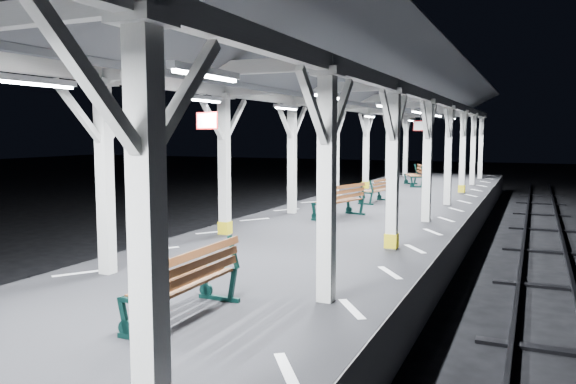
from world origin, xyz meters
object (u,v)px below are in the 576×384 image
Objects in this scene: bench_near at (191,280)px; bench_far at (378,190)px; bench_mid at (342,200)px; bench_extra at (416,175)px.

bench_near reaches higher than bench_far.
bench_extra is (-0.02, 10.81, -0.01)m from bench_mid.
bench_near is 0.95× the size of bench_mid.
bench_near is at bearing -108.48° from bench_extra.
bench_mid is at bearing -111.23° from bench_extra.
bench_mid reaches higher than bench_far.
bench_extra is at bearing 104.91° from bench_mid.
bench_near is 1.12× the size of bench_far.
bench_mid is (-0.97, 9.12, -0.00)m from bench_near.
bench_extra is (-0.01, 6.88, 0.06)m from bench_far.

